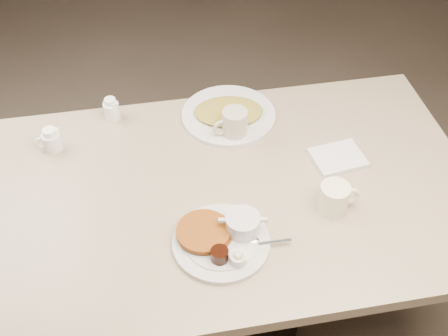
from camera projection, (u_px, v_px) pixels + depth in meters
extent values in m
cube|color=#4C3F33|center=(225.00, 321.00, 2.19)|extent=(7.00, 8.00, 0.02)
cube|color=tan|center=(225.00, 194.00, 1.67)|extent=(1.50, 0.90, 0.04)
cylinder|color=black|center=(225.00, 264.00, 1.92)|extent=(0.14, 0.14, 0.69)
cylinder|color=black|center=(225.00, 318.00, 2.18)|extent=(0.56, 0.56, 0.03)
cylinder|color=beige|center=(221.00, 242.00, 1.51)|extent=(0.30, 0.30, 0.01)
cylinder|color=beige|center=(221.00, 240.00, 1.50)|extent=(0.23, 0.23, 0.00)
cylinder|color=brown|center=(205.00, 233.00, 1.52)|extent=(0.17, 0.17, 0.01)
cylinder|color=brown|center=(203.00, 231.00, 1.50)|extent=(0.17, 0.17, 0.01)
cylinder|color=beige|center=(243.00, 224.00, 1.51)|extent=(0.11, 0.11, 0.05)
cube|color=beige|center=(222.00, 220.00, 1.50)|extent=(0.02, 0.01, 0.01)
cube|color=beige|center=(263.00, 220.00, 1.50)|extent=(0.02, 0.01, 0.01)
ellipsoid|color=beige|center=(238.00, 220.00, 1.50)|extent=(0.05, 0.05, 0.03)
ellipsoid|color=beige|center=(248.00, 223.00, 1.50)|extent=(0.04, 0.04, 0.02)
cylinder|color=black|center=(220.00, 255.00, 1.45)|extent=(0.05, 0.05, 0.04)
cylinder|color=beige|center=(238.00, 259.00, 1.44)|extent=(0.05, 0.05, 0.03)
ellipsoid|color=#C5B58E|center=(238.00, 256.00, 1.43)|extent=(0.03, 0.03, 0.02)
cube|color=#B1B2B6|center=(272.00, 242.00, 1.50)|extent=(0.10, 0.01, 0.00)
ellipsoid|color=#B1B2B6|center=(253.00, 240.00, 1.50)|extent=(0.04, 0.03, 0.01)
cylinder|color=#F4F1CC|center=(334.00, 198.00, 1.57)|extent=(0.08, 0.08, 0.09)
cylinder|color=#2A271E|center=(336.00, 189.00, 1.54)|extent=(0.07, 0.07, 0.01)
torus|color=#F4F1CC|center=(350.00, 196.00, 1.58)|extent=(0.06, 0.01, 0.06)
cube|color=silver|center=(338.00, 158.00, 1.74)|extent=(0.17, 0.14, 0.02)
cylinder|color=#BAB39E|center=(235.00, 124.00, 1.79)|extent=(0.10, 0.10, 0.10)
torus|color=#BAB39E|center=(221.00, 127.00, 1.78)|extent=(0.06, 0.02, 0.06)
cylinder|color=white|center=(52.00, 142.00, 1.76)|extent=(0.07, 0.07, 0.06)
cylinder|color=white|center=(49.00, 132.00, 1.73)|extent=(0.05, 0.05, 0.02)
cone|color=white|center=(57.00, 132.00, 1.74)|extent=(0.02, 0.02, 0.02)
torus|color=white|center=(42.00, 142.00, 1.75)|extent=(0.04, 0.01, 0.04)
cylinder|color=white|center=(112.00, 111.00, 1.87)|extent=(0.07, 0.07, 0.06)
cylinder|color=white|center=(110.00, 101.00, 1.84)|extent=(0.05, 0.05, 0.02)
cone|color=white|center=(114.00, 105.00, 1.83)|extent=(0.03, 0.02, 0.02)
torus|color=white|center=(106.00, 106.00, 1.88)|extent=(0.03, 0.03, 0.04)
cylinder|color=silver|center=(228.00, 115.00, 1.89)|extent=(0.35, 0.35, 0.01)
ellipsoid|color=#A49133|center=(228.00, 111.00, 1.87)|extent=(0.25, 0.19, 0.02)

